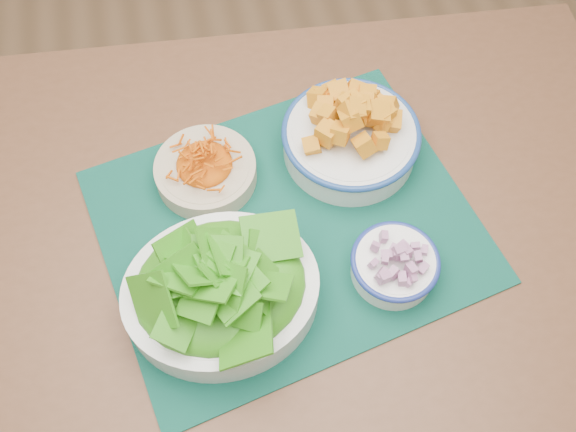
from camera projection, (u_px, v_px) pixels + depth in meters
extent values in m
plane|color=#976E49|center=(231.00, 276.00, 1.83)|extent=(4.00, 4.00, 0.00)
cube|color=brown|center=(270.00, 234.00, 1.07)|extent=(1.40, 0.99, 0.04)
cylinder|color=brown|center=(9.00, 195.00, 1.55)|extent=(0.06, 0.06, 0.71)
cylinder|color=brown|center=(493.00, 143.00, 1.62)|extent=(0.06, 0.06, 0.71)
cube|color=#052E26|center=(288.00, 226.00, 1.06)|extent=(0.67, 0.59, 0.00)
cylinder|color=beige|center=(206.00, 172.00, 1.08)|extent=(0.23, 0.23, 0.04)
ellipsoid|color=#E46109|center=(204.00, 160.00, 1.05)|extent=(0.15, 0.15, 0.03)
cylinder|color=silver|center=(350.00, 141.00, 1.10)|extent=(0.29, 0.29, 0.06)
torus|color=navy|center=(351.00, 132.00, 1.08)|extent=(0.24, 0.24, 0.01)
ellipsoid|color=orange|center=(353.00, 119.00, 1.05)|extent=(0.20, 0.20, 0.07)
ellipsoid|color=#1B700A|center=(218.00, 276.00, 0.90)|extent=(0.26, 0.22, 0.07)
cylinder|color=white|center=(394.00, 266.00, 0.99)|extent=(0.15, 0.15, 0.05)
torus|color=navy|center=(396.00, 261.00, 0.98)|extent=(0.14, 0.14, 0.01)
ellipsoid|color=#7B1C58|center=(397.00, 256.00, 0.96)|extent=(0.11, 0.11, 0.03)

